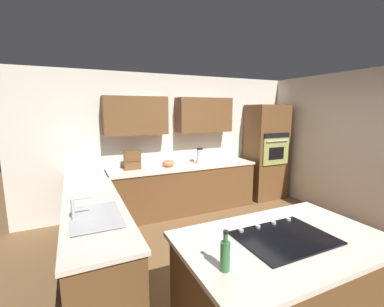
% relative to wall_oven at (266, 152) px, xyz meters
% --- Properties ---
extents(ground_plane, '(14.00, 14.00, 0.00)m').
position_rel_wall_oven_xyz_m(ground_plane, '(1.85, 1.72, -1.02)').
color(ground_plane, brown).
extents(wall_back, '(6.00, 0.44, 2.60)m').
position_rel_wall_oven_xyz_m(wall_back, '(1.92, -0.33, 0.41)').
color(wall_back, silver).
rests_on(wall_back, ground).
extents(wall_left, '(0.10, 4.00, 2.60)m').
position_rel_wall_oven_xyz_m(wall_left, '(-0.60, 1.42, 0.28)').
color(wall_left, silver).
rests_on(wall_left, ground).
extents(lower_cabinets_back, '(2.80, 0.60, 0.86)m').
position_rel_wall_oven_xyz_m(lower_cabinets_back, '(1.95, -0.00, -0.59)').
color(lower_cabinets_back, brown).
rests_on(lower_cabinets_back, ground).
extents(countertop_back, '(2.84, 0.64, 0.04)m').
position_rel_wall_oven_xyz_m(countertop_back, '(1.95, -0.00, -0.14)').
color(countertop_back, silver).
rests_on(countertop_back, lower_cabinets_back).
extents(lower_cabinets_side, '(0.60, 2.90, 0.86)m').
position_rel_wall_oven_xyz_m(lower_cabinets_side, '(3.67, 1.17, -0.59)').
color(lower_cabinets_side, brown).
rests_on(lower_cabinets_side, ground).
extents(countertop_side, '(0.64, 2.94, 0.04)m').
position_rel_wall_oven_xyz_m(countertop_side, '(3.67, 1.17, -0.14)').
color(countertop_side, silver).
rests_on(countertop_side, lower_cabinets_side).
extents(island_base, '(1.65, 1.00, 0.86)m').
position_rel_wall_oven_xyz_m(island_base, '(2.30, 2.91, -0.59)').
color(island_base, brown).
rests_on(island_base, ground).
extents(island_top, '(1.73, 1.08, 0.04)m').
position_rel_wall_oven_xyz_m(island_top, '(2.30, 2.91, -0.14)').
color(island_top, silver).
rests_on(island_top, island_base).
extents(wall_oven, '(0.80, 0.66, 2.05)m').
position_rel_wall_oven_xyz_m(wall_oven, '(0.00, 0.00, 0.00)').
color(wall_oven, brown).
rests_on(wall_oven, ground).
extents(sink_unit, '(0.46, 0.70, 0.23)m').
position_rel_wall_oven_xyz_m(sink_unit, '(3.68, 1.83, -0.11)').
color(sink_unit, '#515456').
rests_on(sink_unit, countertop_side).
extents(cooktop, '(0.76, 0.56, 0.03)m').
position_rel_wall_oven_xyz_m(cooktop, '(2.30, 2.91, -0.12)').
color(cooktop, black).
rests_on(cooktop, island_top).
extents(blender, '(0.15, 0.15, 0.31)m').
position_rel_wall_oven_xyz_m(blender, '(1.60, -0.04, 0.01)').
color(blender, beige).
rests_on(blender, countertop_back).
extents(mixing_bowl, '(0.24, 0.24, 0.13)m').
position_rel_wall_oven_xyz_m(mixing_bowl, '(2.25, -0.04, -0.06)').
color(mixing_bowl, '#CC724C').
rests_on(mixing_bowl, countertop_back).
extents(spice_rack, '(0.29, 0.11, 0.34)m').
position_rel_wall_oven_xyz_m(spice_rack, '(2.90, -0.08, 0.04)').
color(spice_rack, brown).
rests_on(spice_rack, countertop_back).
extents(oil_bottle, '(0.07, 0.07, 0.28)m').
position_rel_wall_oven_xyz_m(oil_bottle, '(2.98, 3.07, -0.01)').
color(oil_bottle, '#336B38').
rests_on(oil_bottle, island_top).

